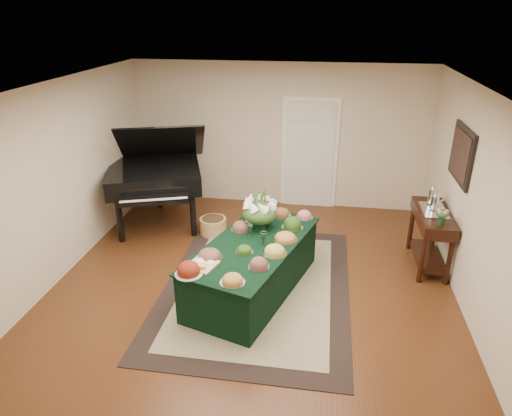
% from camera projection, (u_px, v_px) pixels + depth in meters
% --- Properties ---
extents(ground, '(6.00, 6.00, 0.00)m').
position_uv_depth(ground, '(253.00, 285.00, 6.41)').
color(ground, '#32170B').
rests_on(ground, ground).
extents(area_rug, '(2.53, 3.54, 0.01)m').
position_uv_depth(area_rug, '(257.00, 286.00, 6.36)').
color(area_rug, black).
rests_on(area_rug, ground).
extents(kitchen_doorway, '(1.05, 0.07, 2.10)m').
position_uv_depth(kitchen_doorway, '(309.00, 155.00, 8.59)').
color(kitchen_doorway, white).
rests_on(kitchen_doorway, ground).
extents(buffet_table, '(1.68, 2.46, 0.72)m').
position_uv_depth(buffet_table, '(253.00, 267.00, 6.15)').
color(buffet_table, black).
rests_on(buffet_table, ground).
extents(food_platters, '(1.53, 2.28, 0.15)m').
position_uv_depth(food_platters, '(256.00, 238.00, 6.05)').
color(food_platters, silver).
rests_on(food_platters, buffet_table).
extents(cutting_board, '(0.41, 0.41, 0.10)m').
position_uv_depth(cutting_board, '(203.00, 262.00, 5.49)').
color(cutting_board, tan).
rests_on(cutting_board, buffet_table).
extents(green_goblets, '(0.28, 0.27, 0.18)m').
position_uv_depth(green_goblets, '(259.00, 236.00, 6.01)').
color(green_goblets, black).
rests_on(green_goblets, buffet_table).
extents(floral_centerpiece, '(0.50, 0.50, 0.50)m').
position_uv_depth(floral_centerpiece, '(260.00, 209.00, 6.32)').
color(floral_centerpiece, black).
rests_on(floral_centerpiece, buffet_table).
extents(grand_piano, '(1.96, 2.17, 1.85)m').
position_uv_depth(grand_piano, '(155.00, 173.00, 7.89)').
color(grand_piano, black).
rests_on(grand_piano, ground).
extents(wicker_basket, '(0.45, 0.45, 0.28)m').
position_uv_depth(wicker_basket, '(213.00, 226.00, 7.80)').
color(wicker_basket, '#A87D43').
rests_on(wicker_basket, ground).
extents(mahogany_sideboard, '(0.45, 1.18, 0.88)m').
position_uv_depth(mahogany_sideboard, '(432.00, 225.00, 6.63)').
color(mahogany_sideboard, black).
rests_on(mahogany_sideboard, ground).
extents(tea_service, '(0.34, 0.58, 0.30)m').
position_uv_depth(tea_service, '(433.00, 201.00, 6.63)').
color(tea_service, silver).
rests_on(tea_service, mahogany_sideboard).
extents(pink_bouquet, '(0.19, 0.19, 0.24)m').
position_uv_depth(pink_bouquet, '(442.00, 214.00, 6.10)').
color(pink_bouquet, black).
rests_on(pink_bouquet, mahogany_sideboard).
extents(wall_painting, '(0.05, 0.95, 0.75)m').
position_uv_depth(wall_painting, '(461.00, 154.00, 6.17)').
color(wall_painting, black).
rests_on(wall_painting, ground).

